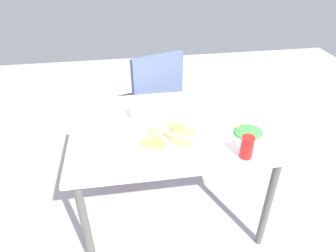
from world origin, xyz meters
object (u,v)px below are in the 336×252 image
dining_chair (153,98)px  drinking_glass (136,111)px  paper_napkin (157,113)px  fork (158,114)px  pide_platter (166,136)px  soda_can (247,147)px  spoon (157,111)px  salad_plate_greens (248,133)px  dining_table (170,136)px

dining_chair → drinking_glass: 0.64m
paper_napkin → fork: 0.02m
pide_platter → soda_can: (0.37, -0.23, 0.05)m
dining_chair → pide_platter: bearing=-90.9°
dining_chair → soda_can: (0.36, -1.03, 0.24)m
pide_platter → drinking_glass: bearing=122.9°
spoon → pide_platter: bearing=-101.1°
fork → soda_can: bearing=-69.4°
dining_chair → salad_plate_greens: bearing=-62.3°
paper_napkin → fork: (0.00, -0.02, 0.00)m
soda_can → drinking_glass: 0.69m
fork → paper_napkin: bearing=71.1°
dining_table → fork: bearing=113.7°
soda_can → fork: size_ratio=0.62×
soda_can → drinking_glass: size_ratio=1.24×
soda_can → salad_plate_greens: bearing=65.4°
fork → spoon: 0.04m
paper_napkin → fork: size_ratio=0.58×
dining_chair → fork: bearing=-92.8°
dining_table → fork: fork is taller
soda_can → spoon: soda_can is taller
drinking_glass → paper_napkin: size_ratio=0.86×
drinking_glass → paper_napkin: (0.13, 0.03, -0.05)m
spoon → salad_plate_greens: bearing=-49.0°
dining_chair → paper_napkin: 0.57m
salad_plate_greens → spoon: salad_plate_greens is taller
drinking_glass → spoon: drinking_glass is taller
dining_table → paper_napkin: (-0.06, 0.15, 0.08)m
fork → spoon: same height
paper_napkin → fork: bearing=-90.0°
drinking_glass → fork: drinking_glass is taller
pide_platter → paper_napkin: bearing=93.1°
salad_plate_greens → paper_napkin: size_ratio=2.05×
soda_can → fork: 0.61m
dining_chair → paper_napkin: (-0.03, -0.54, 0.18)m
pide_platter → dining_table: bearing=69.1°
salad_plate_greens → fork: bearing=148.0°
spoon → dining_chair: bearing=73.0°
salad_plate_greens → soda_can: soda_can is taller
pide_platter → paper_napkin: size_ratio=3.10×
paper_napkin → spoon: size_ratio=0.67×
pide_platter → spoon: 0.28m
drinking_glass → soda_can: bearing=-41.0°
dining_table → dining_chair: dining_chair is taller
paper_napkin → dining_chair: bearing=87.2°
pide_platter → spoon: (-0.01, 0.28, -0.00)m
dining_chair → salad_plate_greens: (0.44, -0.85, 0.20)m
fork → salad_plate_greens: bearing=-50.8°
dining_table → soda_can: soda_can is taller
fork → drinking_glass: bearing=168.0°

